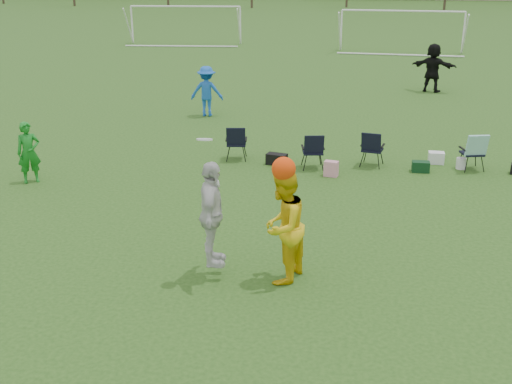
% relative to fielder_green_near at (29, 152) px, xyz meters
% --- Properties ---
extents(ground, '(260.00, 260.00, 0.00)m').
position_rel_fielder_green_near_xyz_m(ground, '(6.62, -5.40, -0.77)').
color(ground, '#244A17').
rests_on(ground, ground).
extents(fielder_green_near, '(0.67, 0.62, 1.54)m').
position_rel_fielder_green_near_xyz_m(fielder_green_near, '(0.00, 0.00, 0.00)').
color(fielder_green_near, '#167F20').
rests_on(fielder_green_near, ground).
extents(fielder_blue, '(1.20, 0.75, 1.77)m').
position_rel_fielder_green_near_xyz_m(fielder_blue, '(2.75, 7.84, 0.11)').
color(fielder_blue, blue).
rests_on(fielder_blue, ground).
extents(fielder_black, '(1.97, 1.24, 2.03)m').
position_rel_fielder_green_near_xyz_m(fielder_black, '(11.17, 13.67, 0.24)').
color(fielder_black, black).
rests_on(fielder_black, ground).
extents(center_contest, '(2.02, 1.23, 2.55)m').
position_rel_fielder_green_near_xyz_m(center_contest, '(6.36, -4.31, 0.33)').
color(center_contest, silver).
rests_on(center_contest, ground).
extents(sideline_setup, '(9.37, 1.84, 1.71)m').
position_rel_fielder_green_near_xyz_m(sideline_setup, '(9.61, 2.46, -0.26)').
color(sideline_setup, '#0E3615').
rests_on(sideline_setup, ground).
extents(goal_left, '(7.39, 0.76, 2.46)m').
position_rel_fielder_green_near_xyz_m(goal_left, '(-3.38, 28.60, 1.15)').
color(goal_left, white).
rests_on(goal_left, ground).
extents(goal_mid, '(7.40, 0.63, 2.46)m').
position_rel_fielder_green_near_xyz_m(goal_mid, '(10.62, 26.60, 1.15)').
color(goal_mid, white).
rests_on(goal_mid, ground).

